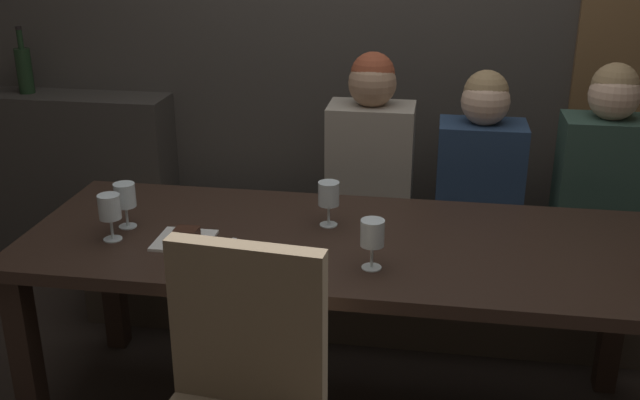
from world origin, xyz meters
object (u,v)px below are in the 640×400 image
object	(u,v)px
diner_bearded	(480,163)
wine_glass_end_left	(125,197)
banquette_bench	(360,279)
dessert_plate	(185,238)
wine_glass_near_right	(329,196)
diner_far_end	(604,166)
wine_bottle_dark_red	(24,69)
diner_redhead	(371,153)
fork_on_table	(221,248)
dining_table	(340,261)
wine_glass_end_right	(372,234)
wine_glass_center_back	(110,208)

from	to	relation	value
diner_bearded	wine_glass_end_left	bearing A→B (deg)	-149.44
banquette_bench	dessert_plate	size ratio (longest dim) A/B	13.16
wine_glass_near_right	dessert_plate	bearing A→B (deg)	-154.42
diner_far_end	wine_glass_near_right	world-z (taller)	diner_far_end
wine_bottle_dark_red	wine_glass_end_left	xyz separation A→B (m)	(0.95, -1.06, -0.22)
banquette_bench	wine_glass_near_right	bearing A→B (deg)	-95.52
diner_redhead	fork_on_table	distance (m)	0.94
wine_bottle_dark_red	banquette_bench	bearing A→B (deg)	-11.17
banquette_bench	fork_on_table	size ratio (longest dim) A/B	14.71
fork_on_table	dining_table	bearing A→B (deg)	39.05
dining_table	wine_glass_end_right	world-z (taller)	wine_glass_end_right
diner_redhead	fork_on_table	world-z (taller)	diner_redhead
wine_glass_end_left	wine_glass_center_back	bearing A→B (deg)	-93.41
diner_redhead	wine_glass_end_right	size ratio (longest dim) A/B	4.95
diner_redhead	diner_far_end	bearing A→B (deg)	0.18
diner_bearded	fork_on_table	size ratio (longest dim) A/B	4.38
banquette_bench	wine_glass_end_left	size ratio (longest dim) A/B	15.24
wine_glass_center_back	banquette_bench	bearing A→B (deg)	47.22
diner_redhead	diner_far_end	size ratio (longest dim) A/B	1.02
diner_redhead	dessert_plate	distance (m)	0.98
diner_far_end	wine_glass_center_back	size ratio (longest dim) A/B	4.85
wine_glass_end_left	fork_on_table	world-z (taller)	wine_glass_end_left
wine_glass_end_left	wine_glass_near_right	bearing A→B (deg)	10.33
wine_bottle_dark_red	wine_glass_near_right	xyz separation A→B (m)	(1.66, -0.93, -0.22)
wine_glass_end_right	dessert_plate	bearing A→B (deg)	171.38
dining_table	diner_far_end	bearing A→B (deg)	35.03
wine_glass_end_right	wine_glass_end_left	size ratio (longest dim) A/B	1.00
wine_bottle_dark_red	dessert_plate	bearing A→B (deg)	-43.99
wine_glass_center_back	fork_on_table	size ratio (longest dim) A/B	0.96
diner_far_end	wine_glass_center_back	bearing A→B (deg)	-154.82
wine_glass_end_left	dessert_plate	xyz separation A→B (m)	(0.25, -0.09, -0.10)
wine_glass_end_right	wine_glass_end_left	world-z (taller)	same
wine_glass_center_back	fork_on_table	distance (m)	0.41
diner_far_end	wine_glass_center_back	distance (m)	1.95
diner_bearded	wine_glass_end_left	distance (m)	1.47
dining_table	wine_glass_near_right	xyz separation A→B (m)	(-0.06, 0.11, 0.20)
banquette_bench	wine_glass_end_left	world-z (taller)	wine_glass_end_left
diner_bearded	wine_glass_center_back	distance (m)	1.54
dining_table	fork_on_table	world-z (taller)	fork_on_table
wine_glass_end_left	dessert_plate	world-z (taller)	wine_glass_end_left
wine_glass_near_right	wine_glass_end_left	distance (m)	0.72
wine_glass_end_left	diner_far_end	bearing A→B (deg)	22.15
wine_bottle_dark_red	wine_glass_end_right	bearing A→B (deg)	-34.17
diner_bearded	wine_glass_end_left	size ratio (longest dim) A/B	4.54
diner_redhead	diner_far_end	distance (m)	0.95
wine_glass_end_left	fork_on_table	bearing A→B (deg)	-18.20
banquette_bench	diner_redhead	xyz separation A→B (m)	(0.04, -0.01, 0.61)
diner_bearded	wine_glass_end_right	xyz separation A→B (m)	(-0.37, -0.94, 0.06)
diner_far_end	wine_bottle_dark_red	size ratio (longest dim) A/B	2.44
wine_bottle_dark_red	wine_glass_near_right	world-z (taller)	wine_bottle_dark_red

